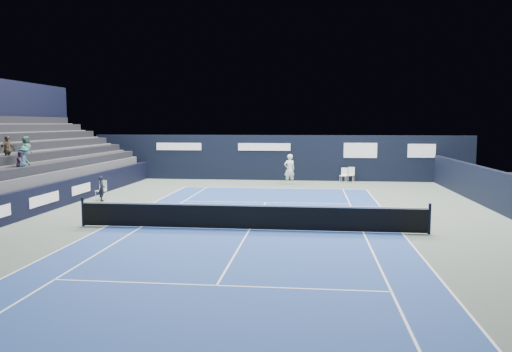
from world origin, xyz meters
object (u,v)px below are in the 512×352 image
(folding_chair_back_a, at_px, (344,173))
(tennis_net, at_px, (250,216))
(tennis_player, at_px, (289,169))
(folding_chair_back_b, at_px, (351,174))
(line_judge_chair, at_px, (102,189))

(folding_chair_back_a, bearing_deg, tennis_net, -83.89)
(folding_chair_back_a, xyz_separation_m, tennis_player, (-3.57, -1.73, 0.34))
(folding_chair_back_b, relative_size, tennis_net, 0.08)
(tennis_player, bearing_deg, line_judge_chair, -141.39)
(folding_chair_back_a, xyz_separation_m, folding_chair_back_b, (0.46, 0.15, -0.07))
(folding_chair_back_b, relative_size, tennis_player, 0.51)
(folding_chair_back_b, height_order, tennis_player, tennis_player)
(folding_chair_back_a, height_order, line_judge_chair, line_judge_chair)
(line_judge_chair, bearing_deg, tennis_net, -24.32)
(folding_chair_back_b, xyz_separation_m, tennis_player, (-4.03, -1.89, 0.41))
(folding_chair_back_a, distance_m, tennis_net, 16.26)
(folding_chair_back_b, bearing_deg, line_judge_chair, -127.65)
(folding_chair_back_a, xyz_separation_m, line_judge_chair, (-12.87, -9.16, -0.07))
(line_judge_chair, bearing_deg, folding_chair_back_a, 48.58)
(folding_chair_back_a, bearing_deg, tennis_player, -132.24)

